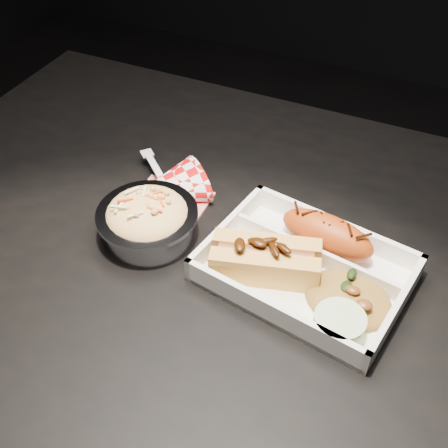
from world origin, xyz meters
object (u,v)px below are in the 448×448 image
at_px(food_tray, 305,272).
at_px(napkin_fork, 166,188).
at_px(foil_coleslaw_cup, 148,219).
at_px(dining_table, 257,304).
at_px(fried_pastry, 327,234).
at_px(hotdog, 266,258).

bearing_deg(food_tray, napkin_fork, 174.15).
bearing_deg(foil_coleslaw_cup, dining_table, 6.76).
distance_m(dining_table, food_tray, 0.12).
relative_size(fried_pastry, hotdog, 0.88).
distance_m(dining_table, foil_coleslaw_cup, 0.20).
relative_size(fried_pastry, napkin_fork, 0.85).
xyz_separation_m(food_tray, foil_coleslaw_cup, (-0.22, -0.02, 0.02)).
bearing_deg(hotdog, food_tray, 5.41).
bearing_deg(dining_table, food_tray, -1.35).
distance_m(fried_pastry, hotdog, 0.09).
xyz_separation_m(hotdog, napkin_fork, (-0.19, 0.09, -0.02)).
relative_size(dining_table, foil_coleslaw_cup, 8.69).
xyz_separation_m(dining_table, fried_pastry, (0.07, 0.05, 0.12)).
bearing_deg(dining_table, hotdog, -54.03).
bearing_deg(food_tray, foil_coleslaw_cup, -165.95).
relative_size(dining_table, hotdog, 8.10).
bearing_deg(hotdog, fried_pastry, 35.89).
height_order(fried_pastry, foil_coleslaw_cup, foil_coleslaw_cup).
xyz_separation_m(hotdog, foil_coleslaw_cup, (-0.17, 0.00, -0.00)).
bearing_deg(dining_table, napkin_fork, 159.78).
bearing_deg(dining_table, foil_coleslaw_cup, -173.24).
bearing_deg(fried_pastry, dining_table, -144.01).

